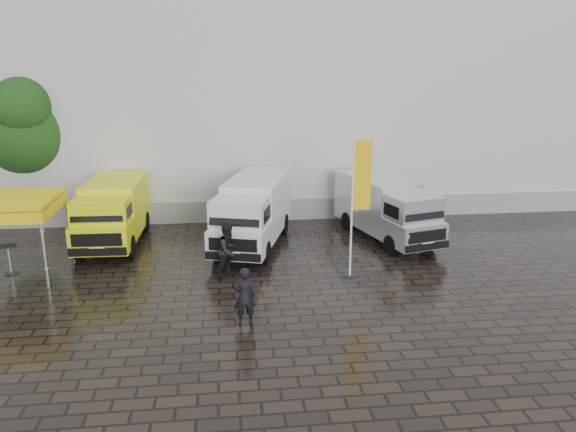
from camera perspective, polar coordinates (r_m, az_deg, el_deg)
name	(u,v)px	position (r m, az deg, el deg)	size (l,w,h in m)	color
ground	(330,283)	(19.25, 4.32, -6.83)	(120.00, 120.00, 0.00)	black
exhibition_hall	(315,82)	(33.91, 2.77, 13.40)	(44.00, 16.00, 12.00)	silver
hall_plinth	(341,208)	(26.87, 5.38, 0.84)	(44.00, 0.15, 1.00)	gray
van_yellow	(113,214)	(23.83, -17.35, 0.17)	(2.12, 5.51, 2.54)	#EAF20C
van_white	(253,214)	(22.62, -3.57, 0.23)	(2.06, 6.18, 2.68)	silver
van_silver	(386,210)	(23.77, 9.97, 0.58)	(1.93, 5.80, 2.51)	silver
canopy_tent	(9,203)	(21.44, -26.52, 1.18)	(3.05, 3.05, 2.78)	silver
flagpole	(357,199)	(19.14, 7.07, 1.74)	(0.88, 0.50, 4.99)	black
tree	(24,127)	(28.03, -25.24, 8.22)	(3.84, 3.96, 6.90)	black
cocktail_table	(10,260)	(22.12, -26.43, -4.00)	(0.60, 0.60, 1.05)	black
wheelie_bin	(388,209)	(26.87, 10.15, 0.73)	(0.64, 0.64, 1.06)	black
person_front	(245,296)	(16.11, -4.44, -8.14)	(0.63, 0.41, 1.73)	black
person_tent	(229,250)	(19.55, -6.03, -3.50)	(0.93, 0.73, 1.92)	black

